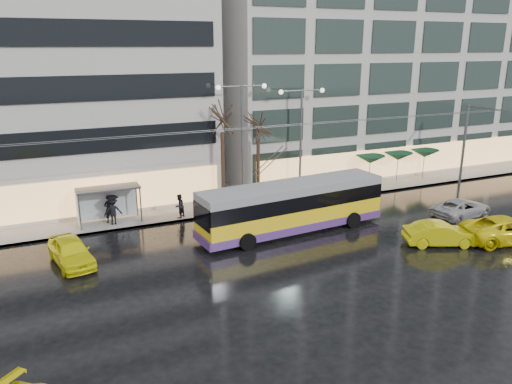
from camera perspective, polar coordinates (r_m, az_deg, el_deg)
ground at (r=28.74m, az=3.14°, el=-8.06°), size 140.00×140.00×0.00m
sidewalk at (r=41.49m, az=-3.24°, el=-0.13°), size 80.00×10.00×0.15m
kerb at (r=37.12m, az=-0.50°, el=-2.13°), size 80.00×0.10×0.15m
building_right at (r=52.40m, az=12.81°, el=16.91°), size 32.00×14.00×25.00m
trolleybus at (r=32.82m, az=4.16°, el=-1.86°), size 13.06×5.31×5.98m
catenary at (r=34.62m, az=-1.29°, el=3.68°), size 42.24×5.12×7.00m
bus_shelter at (r=35.49m, az=-17.15°, el=-0.57°), size 4.20×1.60×2.51m
street_lamp_near at (r=37.26m, az=-1.61°, el=7.32°), size 3.96×0.36×9.03m
street_lamp_far at (r=39.47m, az=5.17°, el=7.37°), size 3.96×0.36×8.53m
tree_a at (r=36.74m, az=-3.93°, el=8.89°), size 3.20×3.20×8.40m
tree_b at (r=38.15m, az=0.25°, el=8.17°), size 3.20×3.20×7.70m
parasol_a at (r=44.03m, az=12.93°, el=3.65°), size 2.50×2.50×2.65m
parasol_b at (r=45.88m, az=15.94°, el=3.94°), size 2.50×2.50×2.65m
parasol_c at (r=47.83m, az=18.71°, el=4.20°), size 2.50×2.50×2.65m
taxi_a at (r=30.09m, az=-20.38°, el=-6.39°), size 2.60×4.76×1.54m
taxi_b at (r=32.88m, az=20.33°, el=-4.51°), size 4.66×3.13×1.45m
taxi_c at (r=35.12m, az=26.87°, el=-3.85°), size 6.22×3.96×1.60m
sedan_silver at (r=38.67m, az=22.41°, el=-1.72°), size 5.11×2.93×1.34m
pedestrian_a at (r=35.58m, az=-16.52°, el=-1.15°), size 1.25×1.26×2.19m
pedestrian_b at (r=35.55m, az=-8.76°, el=-1.59°), size 1.06×1.03×1.72m
pedestrian_c at (r=35.14m, az=-16.06°, el=-1.81°), size 1.26×0.86×2.11m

